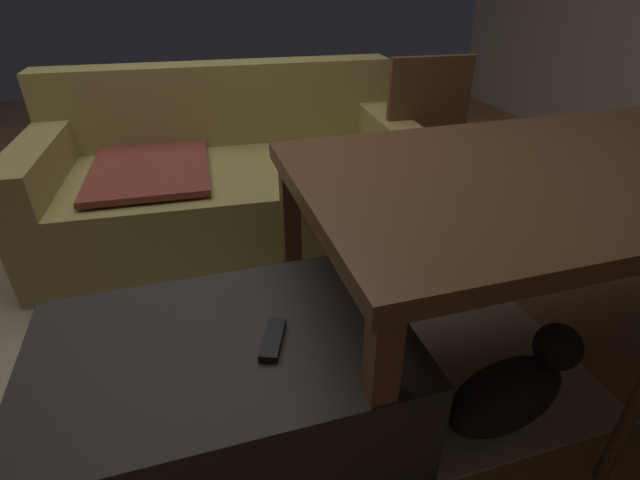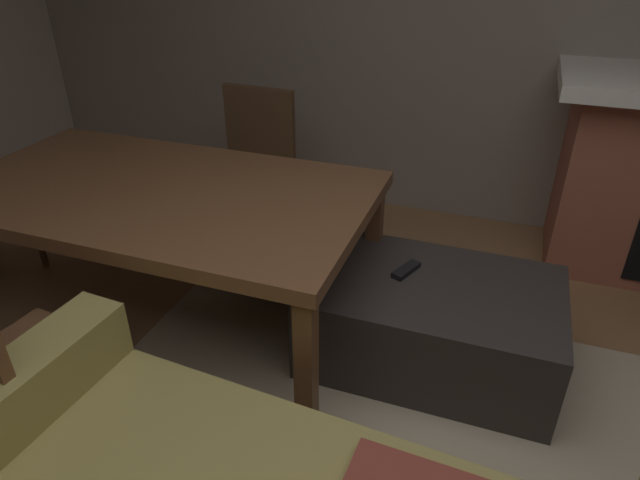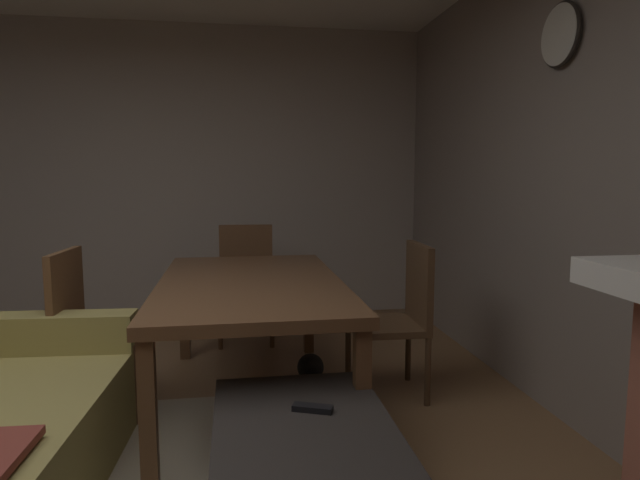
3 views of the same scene
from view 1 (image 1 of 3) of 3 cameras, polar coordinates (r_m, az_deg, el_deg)
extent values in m
plane|color=olive|center=(2.49, -14.58, -2.71)|extent=(8.03, 8.03, 0.00)
cube|color=tan|center=(2.14, -12.69, -8.34)|extent=(2.60, 2.00, 0.01)
cube|color=#9E8E4C|center=(2.61, -10.56, 4.72)|extent=(1.99, 1.11, 0.42)
cube|color=#9E8E4C|center=(2.84, -11.94, 15.92)|extent=(1.94, 0.33, 0.44)
cube|color=#9E8E4C|center=(2.66, 8.35, 12.62)|extent=(0.24, 1.00, 0.20)
cube|color=#9E8E4C|center=(2.63, -30.80, 8.38)|extent=(0.24, 1.00, 0.20)
cube|color=brown|center=(2.54, -19.87, 8.56)|extent=(0.60, 0.87, 0.03)
cube|color=#2D2826|center=(1.51, -10.96, -17.70)|extent=(1.07, 0.68, 0.41)
cube|color=black|center=(1.33, -5.74, -11.92)|extent=(0.11, 0.17, 0.02)
cube|color=brown|center=(1.81, 27.85, 7.20)|extent=(1.85, 1.04, 0.06)
cube|color=brown|center=(1.95, -3.50, 0.14)|extent=(0.07, 0.07, 0.68)
cube|color=brown|center=(2.84, 32.95, 5.18)|extent=(0.07, 0.07, 0.68)
cube|color=brown|center=(1.27, 6.96, -20.20)|extent=(0.07, 0.07, 0.68)
cube|color=brown|center=(2.51, 14.11, 8.76)|extent=(0.48, 0.48, 0.04)
cube|color=brown|center=(2.61, 13.02, 15.71)|extent=(0.44, 0.08, 0.48)
cylinder|color=brown|center=(2.54, 19.41, 2.48)|extent=(0.04, 0.04, 0.41)
cylinder|color=brown|center=(2.36, 10.97, 1.68)|extent=(0.04, 0.04, 0.41)
cylinder|color=brown|center=(2.85, 15.60, 6.21)|extent=(0.04, 0.04, 0.41)
cylinder|color=brown|center=(2.70, 7.92, 5.70)|extent=(0.04, 0.04, 0.41)
cylinder|color=#513823|center=(1.63, 32.74, -19.10)|extent=(0.04, 0.04, 0.41)
cylinder|color=brown|center=(4.17, 10.47, 12.82)|extent=(0.18, 0.18, 0.18)
ellipsoid|color=#387233|center=(4.11, 10.81, 16.16)|extent=(0.40, 0.40, 0.44)
ellipsoid|color=black|center=(1.66, 21.62, -17.10)|extent=(0.49, 0.29, 0.20)
sphere|color=black|center=(1.72, 26.89, -11.47)|extent=(0.15, 0.15, 0.15)
camera|label=2|loc=(3.03, -24.76, 36.03)|focal=30.91mm
camera|label=3|loc=(2.27, -75.16, 9.32)|focal=30.43mm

